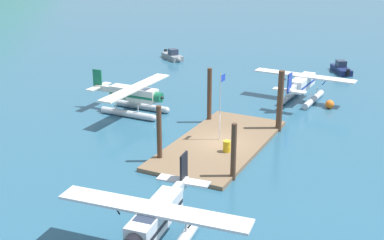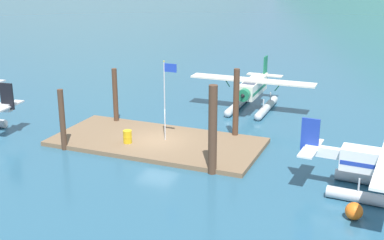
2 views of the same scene
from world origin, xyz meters
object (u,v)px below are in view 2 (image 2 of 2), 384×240
(flagpole, at_px, (166,91))
(mooring_buoy, at_px, (354,211))
(fuel_drum, at_px, (128,137))
(seaplane_cream_bow_right, at_px, (253,92))

(flagpole, height_order, mooring_buoy, flagpole)
(flagpole, bearing_deg, mooring_buoy, -25.44)
(flagpole, height_order, fuel_drum, flagpole)
(fuel_drum, height_order, seaplane_cream_bow_right, seaplane_cream_bow_right)
(mooring_buoy, distance_m, seaplane_cream_bow_right, 19.14)
(mooring_buoy, height_order, seaplane_cream_bow_right, seaplane_cream_bow_right)
(flagpole, height_order, seaplane_cream_bow_right, flagpole)
(fuel_drum, xyz_separation_m, mooring_buoy, (15.12, -4.62, -0.31))
(fuel_drum, xyz_separation_m, seaplane_cream_bow_right, (5.33, 11.79, 0.84))
(flagpole, xyz_separation_m, seaplane_cream_bow_right, (3.11, 10.27, -2.18))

